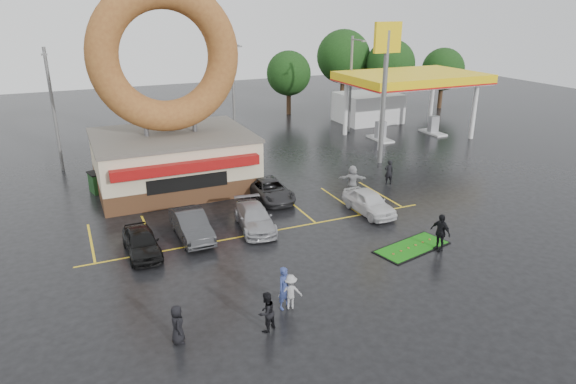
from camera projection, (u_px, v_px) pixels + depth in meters
name	position (u px, v px, depth m)	size (l,w,h in m)	color
ground	(293.00, 258.00, 25.38)	(120.00, 120.00, 0.00)	black
donut_shop	(171.00, 122.00, 33.81)	(10.20, 8.70, 13.50)	#472B19
gas_station	(392.00, 92.00, 49.64)	(12.30, 13.65, 5.90)	silver
shell_sign	(386.00, 67.00, 38.04)	(2.20, 0.36, 10.60)	slate
streetlight_left	(53.00, 107.00, 37.00)	(0.40, 2.21, 9.00)	slate
streetlight_mid	(234.00, 92.00, 43.17)	(0.40, 2.21, 9.00)	slate
streetlight_right	(351.00, 82.00, 48.59)	(0.40, 2.21, 9.00)	slate
tree_far_a	(391.00, 64.00, 59.17)	(5.60, 5.60, 8.00)	#332114
tree_far_b	(443.00, 69.00, 59.96)	(4.90, 4.90, 7.00)	#332114
tree_far_c	(343.00, 57.00, 60.86)	(6.30, 6.30, 9.00)	#332114
tree_far_d	(289.00, 73.00, 56.56)	(4.90, 4.90, 7.00)	#332114
car_black	(141.00, 242.00, 25.60)	(1.57, 3.90, 1.33)	black
car_dgrey	(191.00, 225.00, 27.42)	(1.52, 4.35, 1.43)	#2C2C2E
car_silver	(255.00, 218.00, 28.55)	(1.79, 4.39, 1.27)	#A0A0A5
car_grey	(270.00, 190.00, 32.79)	(2.10, 4.56, 1.27)	#29292B
car_white	(369.00, 202.00, 30.64)	(1.64, 4.07, 1.39)	silver
person_blue	(285.00, 288.00, 20.97)	(0.68, 0.45, 1.86)	navy
person_blackjkt	(266.00, 312.00, 19.55)	(0.79, 0.62, 1.63)	black
person_hoodie	(290.00, 292.00, 21.02)	(0.99, 0.57, 1.53)	gray
person_bystander	(177.00, 324.00, 18.88)	(0.75, 0.49, 1.53)	black
person_cameraman	(440.00, 232.00, 25.92)	(1.16, 0.48, 1.97)	black
person_walker_near	(352.00, 180.00, 33.59)	(1.81, 0.58, 1.95)	#9C9D9F
person_walker_far	(389.00, 172.00, 35.45)	(0.63, 0.42, 1.74)	black
dumpster	(105.00, 181.00, 34.28)	(1.80, 1.20, 1.30)	#1B471D
putting_green	(412.00, 247.00, 26.46)	(4.41, 2.65, 0.52)	black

